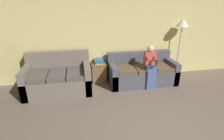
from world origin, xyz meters
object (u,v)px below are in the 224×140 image
side_shelf (99,72)px  book_stack (99,61)px  couch_main (142,72)px  child_left_seated (151,65)px  couch_side (59,78)px  floor_lamp (182,27)px

side_shelf → book_stack: 0.33m
couch_main → side_shelf: size_ratio=3.40×
couch_main → child_left_seated: size_ratio=1.63×
couch_side → book_stack: couch_side is taller
book_stack → couch_main: bearing=-13.4°
floor_lamp → couch_side: bearing=-175.0°
child_left_seated → book_stack: bearing=153.7°
couch_side → side_shelf: size_ratio=2.97×
couch_side → side_shelf: couch_side is taller
couch_main → couch_side: couch_side is taller
side_shelf → floor_lamp: floor_lamp is taller
couch_side → child_left_seated: bearing=-6.8°
book_stack → floor_lamp: floor_lamp is taller
side_shelf → floor_lamp: (2.44, -0.04, 1.24)m
couch_main → floor_lamp: size_ratio=1.07×
couch_side → child_left_seated: (2.41, -0.29, 0.30)m
couch_main → floor_lamp: floor_lamp is taller
child_left_seated → couch_side: bearing=173.2°
couch_side → side_shelf: bearing=17.5°
child_left_seated → book_stack: (-1.30, 0.64, -0.02)m
couch_main → child_left_seated: (0.10, -0.36, 0.33)m
child_left_seated → book_stack: 1.45m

